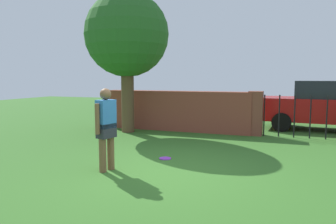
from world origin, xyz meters
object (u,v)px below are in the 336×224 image
tree (127,36)px  person (106,126)px  frisbee_purple (165,158)px  car (326,106)px

tree → person: bearing=-67.5°
tree → person: (1.76, -4.24, -2.30)m
tree → frisbee_purple: tree is taller
frisbee_purple → tree: bearing=130.1°
tree → car: (6.27, 2.67, -2.33)m
car → frisbee_purple: size_ratio=15.90×
person → tree: bearing=-143.3°
car → frisbee_purple: bearing=-120.5°
person → car: car is taller
car → frisbee_purple: 6.83m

